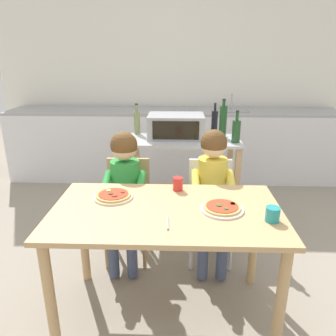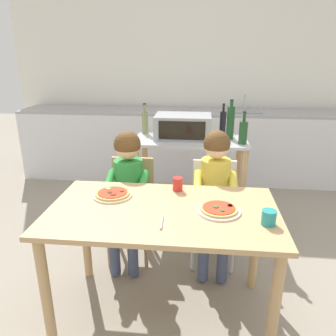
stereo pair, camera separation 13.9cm
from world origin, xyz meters
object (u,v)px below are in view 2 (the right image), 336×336
toaster_oven (183,126)px  bottle_clear_vinegar (231,122)px  child_in_green_shirt (127,182)px  drinking_cup_red (178,184)px  child_in_yellow_shirt (215,185)px  bottle_dark_olive_oil (243,132)px  kitchen_island_cart (190,168)px  bottle_slim_sauce (223,122)px  drinking_cup_teal (269,218)px  dining_chair_right (213,204)px  dining_table (163,226)px  pizza_plate_cream (113,194)px  pizza_plate_white (219,209)px  dining_chair_left (131,201)px  bottle_squat_spirits (145,121)px  serving_spoon (162,223)px

toaster_oven → bottle_clear_vinegar: (0.43, -0.00, 0.05)m
child_in_green_shirt → drinking_cup_red: (0.41, -0.27, 0.11)m
child_in_yellow_shirt → bottle_dark_olive_oil: bearing=66.0°
kitchen_island_cart → bottle_dark_olive_oil: (0.46, -0.13, 0.40)m
bottle_slim_sauce → drinking_cup_teal: 1.59m
bottle_slim_sauce → dining_chair_right: bearing=-96.4°
dining_table → dining_chair_right: dining_chair_right is taller
kitchen_island_cart → drinking_cup_red: kitchen_island_cart is taller
dining_table → pizza_plate_cream: 0.39m
pizza_plate_white → dining_chair_left: bearing=134.9°
toaster_oven → dining_chair_left: 0.86m
bottle_squat_spirits → child_in_yellow_shirt: 1.10m
dining_chair_left → dining_chair_right: (0.67, -0.00, 0.00)m
dining_table → pizza_plate_cream: pizza_plate_cream is taller
dining_table → drinking_cup_teal: bearing=-11.9°
child_in_green_shirt → pizza_plate_cream: size_ratio=4.28×
kitchen_island_cart → dining_table: bearing=-95.3°
kitchen_island_cart → bottle_squat_spirits: 0.63m
bottle_squat_spirits → dining_chair_left: bottle_squat_spirits is taller
toaster_oven → drinking_cup_teal: toaster_oven is taller
kitchen_island_cart → bottle_clear_vinegar: 0.57m
dining_chair_right → drinking_cup_teal: size_ratio=9.95×
kitchen_island_cart → child_in_yellow_shirt: size_ratio=0.96×
dining_chair_right → drinking_cup_red: 0.57m
drinking_cup_red → dining_table: bearing=-103.1°
bottle_dark_olive_oil → pizza_plate_cream: size_ratio=1.14×
child_in_green_shirt → pizza_plate_white: child_in_green_shirt is taller
drinking_cup_teal → pizza_plate_cream: bearing=163.6°
dining_chair_left → pizza_plate_cream: dining_chair_left is taller
dining_table → child_in_green_shirt: child_in_green_shirt is taller
pizza_plate_cream → drinking_cup_red: size_ratio=2.75×
toaster_oven → serving_spoon: 1.45m
pizza_plate_cream → child_in_yellow_shirt: bearing=31.3°
bottle_squat_spirits → child_in_yellow_shirt: bearing=-51.5°
kitchen_island_cart → bottle_squat_spirits: (-0.45, 0.15, 0.41)m
dining_chair_right → kitchen_island_cart: bearing=110.5°
bottle_squat_spirits → bottle_dark_olive_oil: 0.95m
bottle_clear_vinegar → dining_chair_left: size_ratio=0.44×
child_in_green_shirt → child_in_yellow_shirt: bearing=-0.2°
kitchen_island_cart → pizza_plate_cream: (-0.45, -1.09, 0.19)m
dining_chair_right → pizza_plate_white: bearing=-90.0°
dining_chair_right → drinking_cup_red: drinking_cup_red is taller
bottle_clear_vinegar → serving_spoon: bottle_clear_vinegar is taller
bottle_clear_vinegar → child_in_yellow_shirt: (-0.14, -0.70, -0.33)m
bottle_slim_sauce → dining_chair_right: size_ratio=0.36×
serving_spoon → child_in_green_shirt: bearing=116.0°
dining_chair_left → serving_spoon: dining_chair_left is taller
dining_chair_right → child_in_green_shirt: 0.71m
bottle_slim_sauce → bottle_clear_vinegar: 0.20m
bottle_squat_spirits → dining_chair_left: bearing=-90.2°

